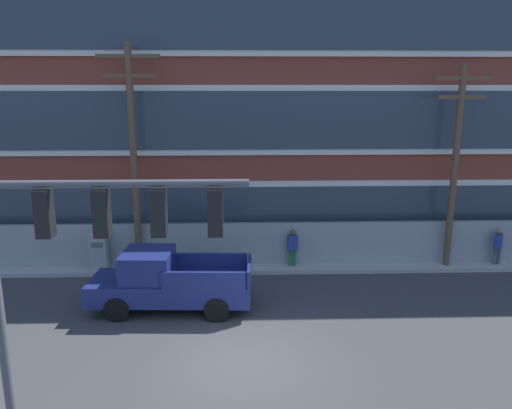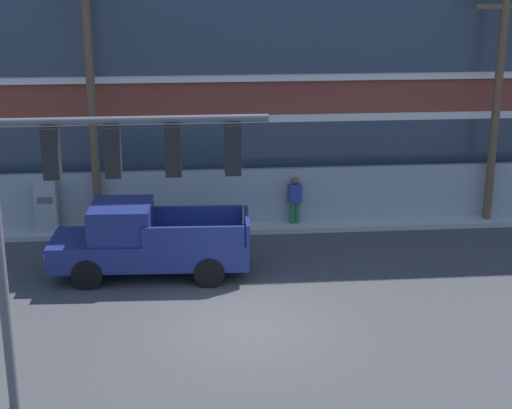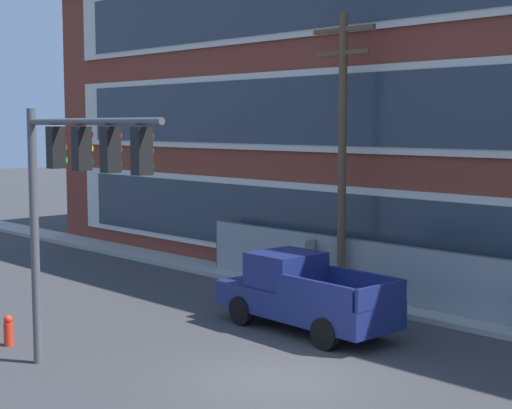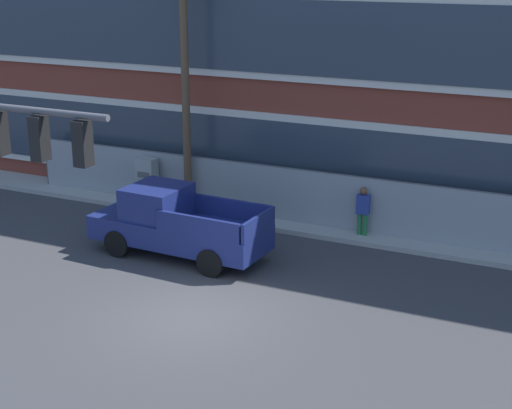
{
  "view_description": "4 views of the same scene",
  "coord_description": "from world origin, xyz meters",
  "px_view_note": "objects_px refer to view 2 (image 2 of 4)",
  "views": [
    {
      "loc": [
        -0.02,
        -12.13,
        7.26
      ],
      "look_at": [
        0.45,
        2.59,
        3.77
      ],
      "focal_mm": 35.0,
      "sensor_mm": 36.0,
      "label": 1
    },
    {
      "loc": [
        -1.29,
        -16.58,
        8.14
      ],
      "look_at": [
        0.41,
        2.31,
        2.26
      ],
      "focal_mm": 55.0,
      "sensor_mm": 36.0,
      "label": 2
    },
    {
      "loc": [
        11.49,
        -11.7,
        5.48
      ],
      "look_at": [
        -2.81,
        2.04,
        3.45
      ],
      "focal_mm": 55.0,
      "sensor_mm": 36.0,
      "label": 3
    },
    {
      "loc": [
        8.78,
        -14.99,
        8.53
      ],
      "look_at": [
        0.42,
        2.76,
        2.15
      ],
      "focal_mm": 55.0,
      "sensor_mm": 36.0,
      "label": 4
    }
  ],
  "objects_px": {
    "pickup_truck_navy": "(146,242)",
    "electrical_cabinet": "(47,209)",
    "pedestrian_near_cabinet": "(295,199)",
    "utility_pole_near_corner": "(90,78)",
    "traffic_signal_mast": "(90,188)",
    "utility_pole_midblock": "(498,87)"
  },
  "relations": [
    {
      "from": "utility_pole_midblock",
      "to": "electrical_cabinet",
      "type": "height_order",
      "value": "utility_pole_midblock"
    },
    {
      "from": "pickup_truck_navy",
      "to": "utility_pole_near_corner",
      "type": "relative_size",
      "value": 0.61
    },
    {
      "from": "pickup_truck_navy",
      "to": "electrical_cabinet",
      "type": "relative_size",
      "value": 3.06
    },
    {
      "from": "pickup_truck_navy",
      "to": "utility_pole_near_corner",
      "type": "bearing_deg",
      "value": 114.58
    },
    {
      "from": "utility_pole_near_corner",
      "to": "electrical_cabinet",
      "type": "xyz_separation_m",
      "value": [
        -1.55,
        -0.12,
        -3.98
      ]
    },
    {
      "from": "electrical_cabinet",
      "to": "pedestrian_near_cabinet",
      "type": "xyz_separation_m",
      "value": [
        7.7,
        0.11,
        0.09
      ]
    },
    {
      "from": "traffic_signal_mast",
      "to": "utility_pole_midblock",
      "type": "xyz_separation_m",
      "value": [
        11.37,
        10.0,
        0.1
      ]
    },
    {
      "from": "electrical_cabinet",
      "to": "traffic_signal_mast",
      "type": "bearing_deg",
      "value": -75.25
    },
    {
      "from": "traffic_signal_mast",
      "to": "electrical_cabinet",
      "type": "distance_m",
      "value": 10.87
    },
    {
      "from": "pedestrian_near_cabinet",
      "to": "pickup_truck_navy",
      "type": "bearing_deg",
      "value": -141.9
    },
    {
      "from": "pickup_truck_navy",
      "to": "electrical_cabinet",
      "type": "height_order",
      "value": "pickup_truck_navy"
    },
    {
      "from": "pickup_truck_navy",
      "to": "utility_pole_midblock",
      "type": "distance_m",
      "value": 11.89
    },
    {
      "from": "traffic_signal_mast",
      "to": "pickup_truck_navy",
      "type": "xyz_separation_m",
      "value": [
        0.55,
        6.53,
        -3.39
      ]
    },
    {
      "from": "traffic_signal_mast",
      "to": "electrical_cabinet",
      "type": "bearing_deg",
      "value": 104.75
    },
    {
      "from": "pickup_truck_navy",
      "to": "pedestrian_near_cabinet",
      "type": "bearing_deg",
      "value": 38.1
    },
    {
      "from": "pickup_truck_navy",
      "to": "electrical_cabinet",
      "type": "xyz_separation_m",
      "value": [
        -3.17,
        3.44,
        -0.07
      ]
    },
    {
      "from": "electrical_cabinet",
      "to": "utility_pole_near_corner",
      "type": "bearing_deg",
      "value": 4.36
    },
    {
      "from": "traffic_signal_mast",
      "to": "pedestrian_near_cabinet",
      "type": "height_order",
      "value": "traffic_signal_mast"
    },
    {
      "from": "pickup_truck_navy",
      "to": "utility_pole_near_corner",
      "type": "height_order",
      "value": "utility_pole_near_corner"
    },
    {
      "from": "traffic_signal_mast",
      "to": "pedestrian_near_cabinet",
      "type": "bearing_deg",
      "value": 63.28
    },
    {
      "from": "utility_pole_near_corner",
      "to": "electrical_cabinet",
      "type": "distance_m",
      "value": 4.27
    },
    {
      "from": "utility_pole_midblock",
      "to": "electrical_cabinet",
      "type": "relative_size",
      "value": 4.56
    }
  ]
}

